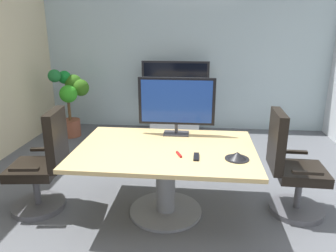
{
  "coord_description": "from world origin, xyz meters",
  "views": [
    {
      "loc": [
        0.29,
        -2.78,
        1.88
      ],
      "look_at": [
        -0.03,
        0.42,
        0.88
      ],
      "focal_mm": 34.1,
      "sensor_mm": 36.0,
      "label": 1
    }
  ],
  "objects_px": {
    "tv_monitor": "(177,103)",
    "wall_display_unit": "(175,109)",
    "potted_plant": "(71,97)",
    "conference_phone": "(237,156)",
    "conference_table": "(166,165)",
    "office_chair_right": "(291,172)",
    "remote_control": "(196,157)",
    "office_chair_left": "(43,169)"
  },
  "relations": [
    {
      "from": "office_chair_left",
      "to": "wall_display_unit",
      "type": "distance_m",
      "value": 3.01
    },
    {
      "from": "office_chair_right",
      "to": "conference_phone",
      "type": "relative_size",
      "value": 4.95
    },
    {
      "from": "conference_phone",
      "to": "remote_control",
      "type": "relative_size",
      "value": 1.29
    },
    {
      "from": "potted_plant",
      "to": "conference_phone",
      "type": "height_order",
      "value": "potted_plant"
    },
    {
      "from": "conference_table",
      "to": "office_chair_left",
      "type": "distance_m",
      "value": 1.29
    },
    {
      "from": "conference_table",
      "to": "potted_plant",
      "type": "bearing_deg",
      "value": 129.65
    },
    {
      "from": "office_chair_left",
      "to": "office_chair_right",
      "type": "height_order",
      "value": "same"
    },
    {
      "from": "office_chair_right",
      "to": "tv_monitor",
      "type": "height_order",
      "value": "tv_monitor"
    },
    {
      "from": "office_chair_left",
      "to": "remote_control",
      "type": "distance_m",
      "value": 1.62
    },
    {
      "from": "office_chair_right",
      "to": "tv_monitor",
      "type": "bearing_deg",
      "value": 77.61
    },
    {
      "from": "office_chair_right",
      "to": "potted_plant",
      "type": "height_order",
      "value": "potted_plant"
    },
    {
      "from": "remote_control",
      "to": "wall_display_unit",
      "type": "bearing_deg",
      "value": 98.59
    },
    {
      "from": "conference_table",
      "to": "wall_display_unit",
      "type": "height_order",
      "value": "wall_display_unit"
    },
    {
      "from": "conference_table",
      "to": "remote_control",
      "type": "height_order",
      "value": "remote_control"
    },
    {
      "from": "office_chair_right",
      "to": "remote_control",
      "type": "height_order",
      "value": "office_chair_right"
    },
    {
      "from": "potted_plant",
      "to": "remote_control",
      "type": "distance_m",
      "value": 3.37
    },
    {
      "from": "tv_monitor",
      "to": "potted_plant",
      "type": "xyz_separation_m",
      "value": [
        -1.99,
        1.87,
        -0.37
      ]
    },
    {
      "from": "conference_table",
      "to": "wall_display_unit",
      "type": "bearing_deg",
      "value": 92.53
    },
    {
      "from": "office_chair_right",
      "to": "wall_display_unit",
      "type": "xyz_separation_m",
      "value": [
        -1.4,
        2.59,
        -0.01
      ]
    },
    {
      "from": "remote_control",
      "to": "office_chair_right",
      "type": "bearing_deg",
      "value": 20.8
    },
    {
      "from": "office_chair_right",
      "to": "remote_control",
      "type": "bearing_deg",
      "value": 112.03
    },
    {
      "from": "conference_table",
      "to": "office_chair_right",
      "type": "xyz_separation_m",
      "value": [
        1.28,
        0.14,
        -0.08
      ]
    },
    {
      "from": "office_chair_left",
      "to": "conference_phone",
      "type": "bearing_deg",
      "value": 78.39
    },
    {
      "from": "office_chair_right",
      "to": "tv_monitor",
      "type": "distance_m",
      "value": 1.39
    },
    {
      "from": "wall_display_unit",
      "to": "conference_phone",
      "type": "height_order",
      "value": "wall_display_unit"
    },
    {
      "from": "tv_monitor",
      "to": "wall_display_unit",
      "type": "height_order",
      "value": "tv_monitor"
    },
    {
      "from": "tv_monitor",
      "to": "potted_plant",
      "type": "height_order",
      "value": "tv_monitor"
    },
    {
      "from": "tv_monitor",
      "to": "remote_control",
      "type": "xyz_separation_m",
      "value": [
        0.24,
        -0.66,
        -0.35
      ]
    },
    {
      "from": "potted_plant",
      "to": "office_chair_left",
      "type": "bearing_deg",
      "value": -75.04
    },
    {
      "from": "conference_table",
      "to": "office_chair_right",
      "type": "height_order",
      "value": "office_chair_right"
    },
    {
      "from": "remote_control",
      "to": "conference_phone",
      "type": "bearing_deg",
      "value": 0.92
    },
    {
      "from": "office_chair_right",
      "to": "potted_plant",
      "type": "relative_size",
      "value": 0.9
    },
    {
      "from": "tv_monitor",
      "to": "wall_display_unit",
      "type": "bearing_deg",
      "value": 94.87
    },
    {
      "from": "conference_phone",
      "to": "wall_display_unit",
      "type": "bearing_deg",
      "value": 105.21
    },
    {
      "from": "office_chair_right",
      "to": "wall_display_unit",
      "type": "relative_size",
      "value": 0.83
    },
    {
      "from": "office_chair_left",
      "to": "tv_monitor",
      "type": "distance_m",
      "value": 1.57
    },
    {
      "from": "conference_table",
      "to": "office_chair_right",
      "type": "distance_m",
      "value": 1.29
    },
    {
      "from": "office_chair_right",
      "to": "wall_display_unit",
      "type": "height_order",
      "value": "wall_display_unit"
    },
    {
      "from": "office_chair_left",
      "to": "wall_display_unit",
      "type": "height_order",
      "value": "wall_display_unit"
    },
    {
      "from": "office_chair_right",
      "to": "conference_phone",
      "type": "xyz_separation_m",
      "value": [
        -0.6,
        -0.36,
        0.3
      ]
    },
    {
      "from": "potted_plant",
      "to": "tv_monitor",
      "type": "bearing_deg",
      "value": -43.23
    },
    {
      "from": "office_chair_left",
      "to": "wall_display_unit",
      "type": "xyz_separation_m",
      "value": [
        1.16,
        2.78,
        -0.01
      ]
    }
  ]
}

